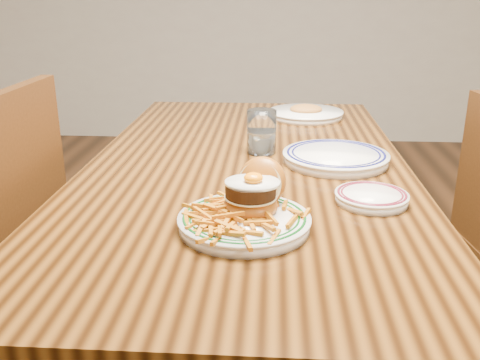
{
  "coord_description": "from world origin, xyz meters",
  "views": [
    {
      "loc": [
        0.07,
        -1.36,
        1.19
      ],
      "look_at": [
        0.01,
        -0.42,
        0.85
      ],
      "focal_mm": 40.0,
      "sensor_mm": 36.0,
      "label": 1
    }
  ],
  "objects": [
    {
      "name": "table",
      "position": [
        0.0,
        0.0,
        0.66
      ],
      "size": [
        0.85,
        1.6,
        0.75
      ],
      "color": "black",
      "rests_on": "floor"
    },
    {
      "name": "rear_plate",
      "position": [
        0.24,
        0.01,
        0.77
      ],
      "size": [
        0.28,
        0.28,
        0.03
      ],
      "rotation": [
        0.0,
        0.0,
        -0.09
      ],
      "color": "white",
      "rests_on": "table"
    },
    {
      "name": "side_plate",
      "position": [
        0.28,
        -0.27,
        0.76
      ],
      "size": [
        0.16,
        0.16,
        0.02
      ],
      "rotation": [
        0.0,
        0.0,
        -0.16
      ],
      "color": "white",
      "rests_on": "table"
    },
    {
      "name": "far_plate",
      "position": [
        0.18,
        0.55,
        0.77
      ],
      "size": [
        0.27,
        0.27,
        0.05
      ],
      "rotation": [
        0.0,
        0.0,
        -0.07
      ],
      "color": "white",
      "rests_on": "table"
    },
    {
      "name": "water_glass",
      "position": [
        0.03,
        0.1,
        0.8
      ],
      "size": [
        0.08,
        0.08,
        0.12
      ],
      "color": "white",
      "rests_on": "table"
    },
    {
      "name": "main_plate",
      "position": [
        0.02,
        -0.4,
        0.78
      ],
      "size": [
        0.26,
        0.27,
        0.12
      ],
      "rotation": [
        0.0,
        0.0,
        -0.34
      ],
      "color": "white",
      "rests_on": "table"
    }
  ]
}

